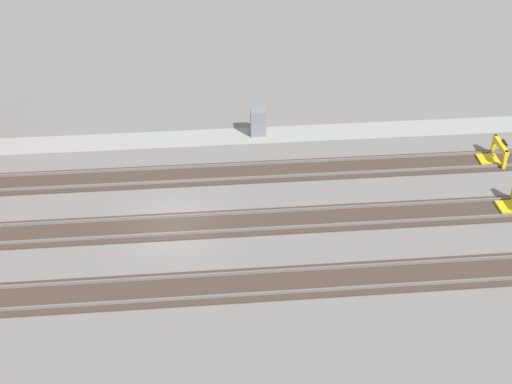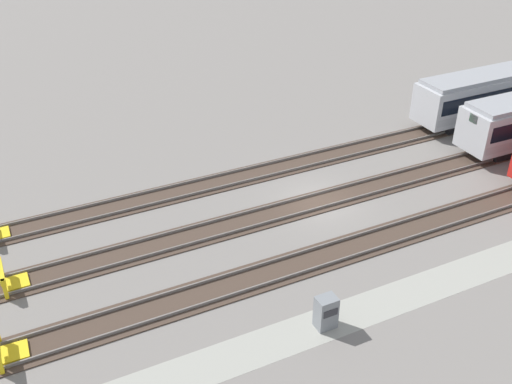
{
  "view_description": "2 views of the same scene",
  "coord_description": "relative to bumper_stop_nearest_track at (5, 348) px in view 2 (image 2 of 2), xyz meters",
  "views": [
    {
      "loc": [
        -1.5,
        28.21,
        20.52
      ],
      "look_at": [
        -4.09,
        0.0,
        1.8
      ],
      "focal_mm": 50.0,
      "sensor_mm": 36.0,
      "label": 1
    },
    {
      "loc": [
        -16.3,
        -25.07,
        18.82
      ],
      "look_at": [
        -4.09,
        0.0,
        1.8
      ],
      "focal_mm": 42.0,
      "sensor_mm": 36.0,
      "label": 2
    }
  ],
  "objects": [
    {
      "name": "ground_plane",
      "position": [
        17.86,
        4.64,
        -0.51
      ],
      "size": [
        400.0,
        400.0,
        0.0
      ],
      "primitive_type": "plane",
      "color": "gray"
    },
    {
      "name": "service_walkway",
      "position": [
        17.86,
        -4.16,
        -0.51
      ],
      "size": [
        54.0,
        2.0,
        0.01
      ],
      "primitive_type": "cube",
      "color": "#9E9E93",
      "rests_on": "ground"
    },
    {
      "name": "rail_track_nearest",
      "position": [
        17.86,
        0.01,
        -0.47
      ],
      "size": [
        90.0,
        2.24,
        0.21
      ],
      "color": "#47382D",
      "rests_on": "ground"
    },
    {
      "name": "rail_track_near_inner",
      "position": [
        17.86,
        4.64,
        -0.47
      ],
      "size": [
        90.0,
        2.24,
        0.21
      ],
      "color": "#47382D",
      "rests_on": "ground"
    },
    {
      "name": "rail_track_middle",
      "position": [
        17.86,
        9.27,
        -0.47
      ],
      "size": [
        90.0,
        2.24,
        0.21
      ],
      "color": "#47382D",
      "rests_on": "ground"
    },
    {
      "name": "bumper_stop_nearest_track",
      "position": [
        0.0,
        0.0,
        0.0
      ],
      "size": [
        1.37,
        2.01,
        1.22
      ],
      "color": "yellow",
      "rests_on": "ground"
    },
    {
      "name": "bumper_stop_near_inner_track",
      "position": [
        0.67,
        4.64,
        0.0
      ],
      "size": [
        1.34,
        2.0,
        1.22
      ],
      "color": "yellow",
      "rests_on": "ground"
    },
    {
      "name": "electrical_cabinet",
      "position": [
        12.83,
        -4.26,
        0.29
      ],
      "size": [
        0.9,
        0.73,
        1.6
      ],
      "color": "gray",
      "rests_on": "ground"
    }
  ]
}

